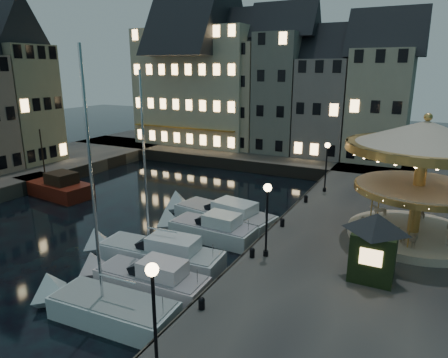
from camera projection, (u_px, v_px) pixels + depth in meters
The scene contains 28 objects.
ground at pixel (151, 257), 24.80m from camera, with size 160.00×160.00×0.00m, color black.
quay_east at pixel (404, 255), 23.59m from camera, with size 16.00×56.00×1.30m, color #474442.
quay_north at pixel (233, 153), 52.13m from camera, with size 44.00×12.00×1.30m, color #474442.
quaywall_e at pixel (276, 231), 27.12m from camera, with size 0.15×44.00×1.30m, color #47423A.
quaywall_n at pixel (226, 164), 46.11m from camera, with size 48.00×0.15×1.30m, color #47423A.
streetlamp_a at pixel (154, 304), 12.84m from camera, with size 0.44×0.44×4.17m.
streetlamp_b at pixel (267, 210), 21.40m from camera, with size 0.44×0.44×4.17m.
streetlamp_c at pixel (327, 160), 32.96m from camera, with size 0.44×0.44×4.17m.
bollard_a at pixel (202, 303), 17.17m from camera, with size 0.30×0.30×0.57m.
bollard_b at pixel (252, 252), 21.89m from camera, with size 0.30×0.30×0.57m.
bollard_c at pixel (282, 222), 26.17m from camera, with size 0.30×0.30×0.57m.
bollard_d at pixel (306, 198), 30.88m from camera, with size 0.30×0.30×0.57m.
townhouse_na at pixel (167, 94), 57.00m from camera, with size 5.50×8.00×12.80m.
townhouse_nb at pixel (200, 91), 54.46m from camera, with size 6.16×8.00×13.80m.
townhouse_nc at pixel (240, 89), 51.66m from camera, with size 6.82×8.00×14.80m.
townhouse_nd at pixel (282, 85), 48.99m from camera, with size 5.50×8.00×15.80m.
townhouse_ne at pixel (326, 99), 46.99m from camera, with size 6.16×8.00×12.80m.
townhouse_nf at pixel (381, 97), 44.19m from camera, with size 6.82×8.00×13.80m.
townhouse_wc at pixel (16, 95), 43.35m from camera, with size 8.80×5.50×14.20m.
hotel_corner at pixel (200, 80), 54.03m from camera, with size 17.60×9.00×16.80m.
motorboat_a at pixel (104, 308), 18.63m from camera, with size 7.10×2.66×11.78m.
motorboat_b at pixel (145, 280), 20.92m from camera, with size 7.15×2.23×2.15m.
motorboat_c at pixel (155, 253), 23.81m from camera, with size 8.74×2.80×11.58m.
motorboat_d at pixel (208, 229), 27.46m from camera, with size 7.01×2.53×2.15m.
motorboat_e at pixel (220, 215), 30.12m from camera, with size 8.97×3.91×2.15m.
red_fishing_boat at pixel (54, 187), 36.86m from camera, with size 8.64×3.82×6.21m.
carousel at pixel (423, 158), 23.07m from camera, with size 8.71×8.71×7.62m.
ticket_kiosk at pixel (375, 235), 19.28m from camera, with size 3.27×3.27×3.83m.
Camera 1 is at (14.37, -18.00, 11.35)m, focal length 32.00 mm.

